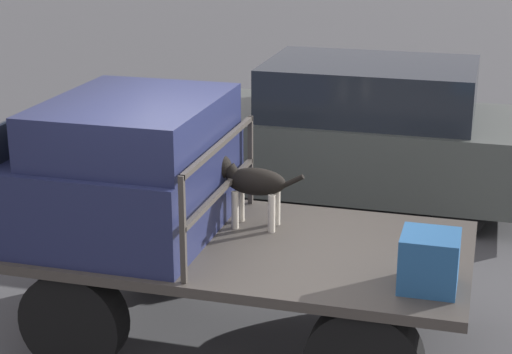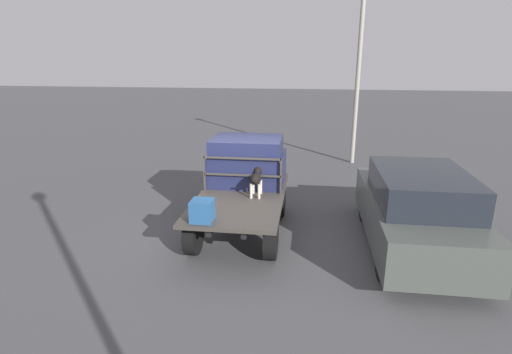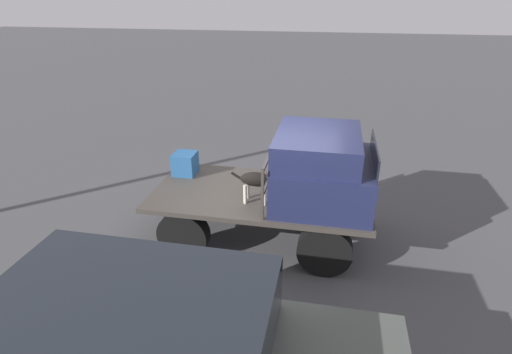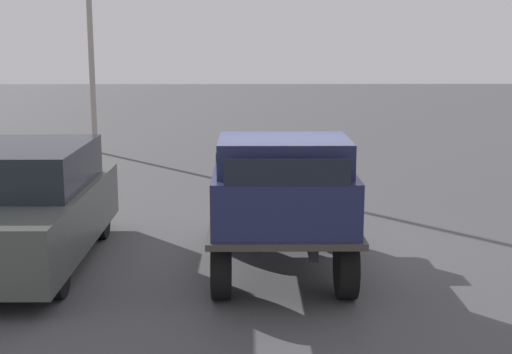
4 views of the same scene
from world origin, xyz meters
name	(u,v)px [view 2 (image 2 of 4)]	position (x,y,z in m)	size (l,w,h in m)	color
ground_plane	(241,232)	(0.00, 0.00, 0.00)	(80.00, 80.00, 0.00)	#474749
flatbed_truck	(241,206)	(0.00, 0.00, 0.62)	(3.62, 1.89, 0.90)	black
truck_cab	(248,161)	(0.97, 0.00, 1.42)	(1.52, 1.77, 1.11)	#1E2347
truck_headboard	(242,169)	(0.18, 0.00, 1.43)	(0.04, 1.77, 0.81)	#3D3833
dog	(257,177)	(0.06, -0.34, 1.29)	(0.87, 0.23, 0.64)	beige
cargo_crate	(202,211)	(-1.51, 0.47, 1.10)	(0.40, 0.40, 0.40)	#235184
parked_sedan	(416,210)	(-0.31, -3.65, 0.85)	(4.35, 1.88, 1.71)	black
light_pole_near	(359,61)	(6.61, -3.07, 3.67)	(0.36, 0.36, 6.16)	gray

